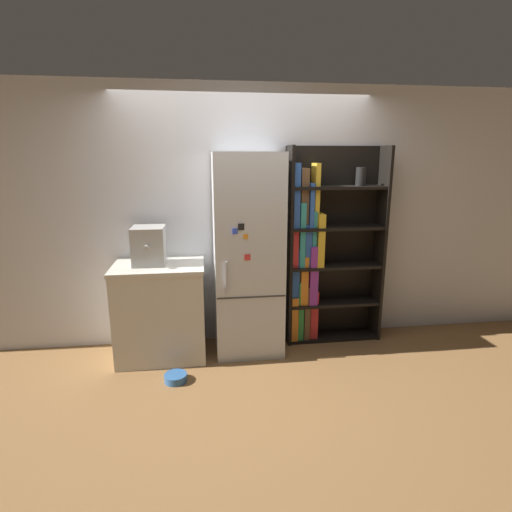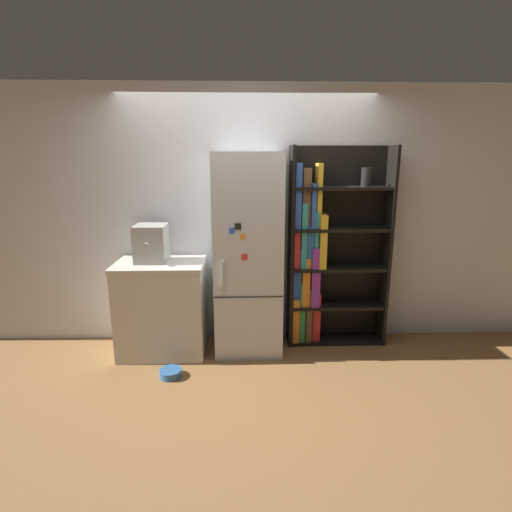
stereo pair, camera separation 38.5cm
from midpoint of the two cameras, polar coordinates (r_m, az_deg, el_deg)
The scene contains 7 objects.
ground_plane at distance 4.05m, azimuth -3.62°, elevation -14.09°, with size 16.00×16.00×0.00m, color olive.
wall_back at distance 4.10m, azimuth -4.39°, elevation 5.44°, with size 8.00×0.05×2.60m.
refrigerator at distance 3.86m, azimuth -4.02°, elevation 0.00°, with size 0.65×0.58×1.95m.
bookshelf at distance 4.15m, azimuth 6.52°, elevation 0.26°, with size 1.00×0.29×2.01m.
kitchen_counter at distance 4.03m, azimuth -16.11°, elevation -7.53°, with size 0.84×0.62×0.92m.
espresso_machine at distance 3.90m, azimuth -17.80°, elevation 1.41°, with size 0.29×0.37×0.35m.
pet_bowl at distance 3.73m, azimuth -14.44°, elevation -16.49°, with size 0.20×0.20×0.07m.
Camera 1 is at (-0.43, -3.56, 1.90)m, focal length 28.00 mm.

